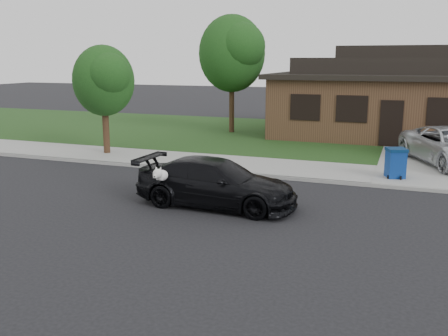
% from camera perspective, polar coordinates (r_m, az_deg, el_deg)
% --- Properties ---
extents(ground, '(120.00, 120.00, 0.00)m').
position_cam_1_polar(ground, '(14.52, 0.43, -4.13)').
color(ground, black).
rests_on(ground, ground).
extents(sidewalk, '(60.00, 3.00, 0.12)m').
position_cam_1_polar(sidewalk, '(19.13, 5.55, 0.05)').
color(sidewalk, gray).
rests_on(sidewalk, ground).
extents(curb, '(60.00, 0.12, 0.12)m').
position_cam_1_polar(curb, '(17.72, 4.30, -0.92)').
color(curb, gray).
rests_on(curb, ground).
extents(lawn, '(60.00, 13.00, 0.13)m').
position_cam_1_polar(lawn, '(26.82, 9.98, 3.48)').
color(lawn, '#193814').
rests_on(lawn, ground).
extents(driveway, '(4.50, 13.00, 0.14)m').
position_cam_1_polar(driveway, '(23.47, 23.14, 1.42)').
color(driveway, gray).
rests_on(driveway, ground).
extents(sedan, '(4.72, 2.30, 1.35)m').
position_cam_1_polar(sedan, '(14.18, -0.93, -1.69)').
color(sedan, black).
rests_on(sedan, ground).
extents(recycling_bin, '(0.80, 0.80, 1.04)m').
position_cam_1_polar(recycling_bin, '(18.00, 19.02, 0.54)').
color(recycling_bin, navy).
rests_on(recycling_bin, sidewalk).
extents(house, '(12.60, 8.60, 4.65)m').
position_cam_1_polar(house, '(28.16, 19.00, 7.65)').
color(house, '#422B1C').
rests_on(house, ground).
extents(tree_0, '(3.78, 3.60, 6.34)m').
position_cam_1_polar(tree_0, '(27.51, 1.14, 13.11)').
color(tree_0, '#332114').
rests_on(tree_0, ground).
extents(tree_2, '(2.73, 2.60, 4.59)m').
position_cam_1_polar(tree_2, '(21.88, -13.48, 9.80)').
color(tree_2, '#332114').
rests_on(tree_2, ground).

